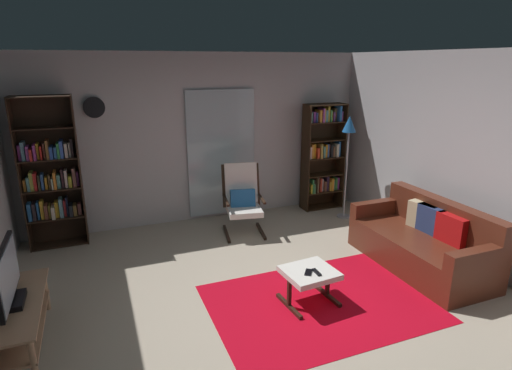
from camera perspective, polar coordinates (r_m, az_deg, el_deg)
ground_plane at (r=4.45m, az=2.71°, el=-16.94°), size 7.02×7.02×0.00m
wall_back at (r=6.56m, az=-7.65°, el=6.32°), size 5.60×0.06×2.60m
wall_right at (r=5.55m, az=29.30°, el=2.42°), size 0.06×6.00×2.60m
glass_door_panel at (r=6.63m, az=-4.74°, el=4.31°), size 1.10×0.01×2.00m
area_rug at (r=4.61m, az=8.73°, el=-15.75°), size 2.28×1.64×0.01m
tv_stand at (r=4.35m, az=-30.22°, el=-15.70°), size 0.48×1.24×0.44m
television at (r=4.19m, az=-30.95°, el=-10.95°), size 0.20×0.82×0.53m
bookshelf_near_tv at (r=6.19m, az=-26.36°, el=1.12°), size 0.74×0.30×2.05m
bookshelf_near_sofa at (r=7.14m, az=9.07°, el=4.15°), size 0.70×0.30×1.79m
leather_sofa at (r=5.58m, az=22.07°, el=-7.35°), size 0.84×1.80×0.82m
lounge_armchair at (r=6.12m, az=-1.87°, el=-1.70°), size 0.67×0.74×1.02m
ottoman at (r=4.46m, az=7.34°, el=-12.29°), size 0.56×0.52×0.38m
tv_remote at (r=4.38m, az=8.34°, el=-11.77°), size 0.05×0.15×0.02m
cell_phone at (r=4.38m, az=7.23°, el=-11.82°), size 0.14×0.15×0.01m
floor_lamp_by_shelf at (r=6.65m, az=12.63°, el=6.80°), size 0.22×0.22×1.66m
wall_clock at (r=6.22m, az=-21.37°, el=9.90°), size 0.29×0.03×0.29m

